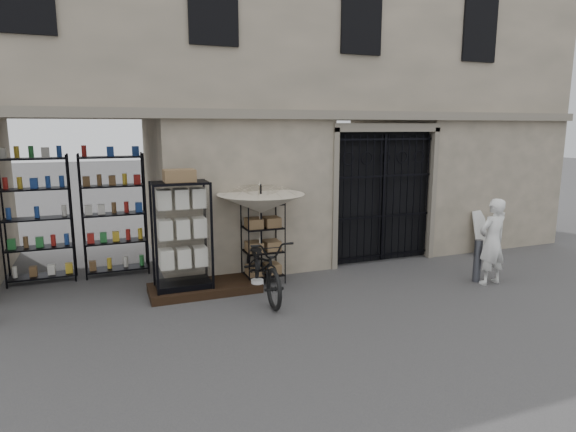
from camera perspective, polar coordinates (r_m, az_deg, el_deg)
name	(u,v)px	position (r m, az deg, el deg)	size (l,w,h in m)	color
ground	(360,303)	(8.58, 8.54, -10.15)	(80.00, 80.00, 0.00)	black
main_building	(279,62)	(11.76, -1.03, 17.77)	(14.00, 4.00, 9.00)	tan
shop_recess	(78,209)	(9.86, -23.64, 0.81)	(3.00, 1.70, 3.00)	black
shop_shelving	(77,217)	(10.40, -23.72, -0.14)	(2.70, 0.50, 2.50)	black
iron_gate	(379,195)	(11.00, 10.79, 2.42)	(2.50, 0.21, 3.00)	black
step_platform	(205,288)	(9.13, -9.85, -8.40)	(2.00, 0.90, 0.15)	black
display_cabinet	(182,241)	(8.78, -12.46, -2.89)	(1.09, 0.85, 2.08)	black
wire_rack	(263,242)	(9.38, -2.98, -3.05)	(0.84, 0.69, 1.66)	black
market_umbrella	(261,198)	(9.04, -3.22, 2.10)	(1.84, 1.86, 2.35)	black
white_bucket	(257,285)	(9.05, -3.66, -8.19)	(0.23, 0.23, 0.22)	white
bicycle	(263,296)	(8.82, -2.93, -9.45)	(0.74, 1.11, 2.12)	black
steel_bollard	(477,261)	(10.21, 21.54, -4.95)	(0.15, 0.15, 0.84)	#545660
shopkeeper	(489,283)	(10.27, 22.71, -7.38)	(0.61, 1.68, 0.40)	silver
easel_sign	(487,233)	(12.37, 22.50, -1.88)	(0.63, 0.68, 1.03)	silver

